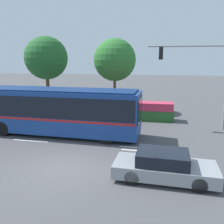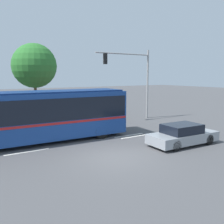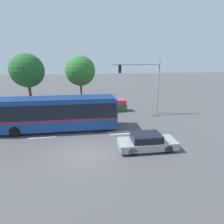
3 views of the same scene
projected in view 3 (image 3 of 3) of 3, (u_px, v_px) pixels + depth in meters
ground_plane at (83, 153)px, 12.98m from camera, size 140.00×140.00×0.00m
city_bus at (55, 112)px, 16.76m from camera, size 11.74×3.00×3.19m
sedan_foreground at (147, 142)px, 13.41m from camera, size 4.46×1.96×1.27m
traffic_light_pole at (147, 80)px, 20.88m from camera, size 5.80×0.24×6.52m
flowering_hedge at (100, 106)px, 22.88m from camera, size 6.81×1.37×1.53m
street_tree_left at (27, 71)px, 22.14m from camera, size 4.20×4.20×7.34m
street_tree_centre at (80, 71)px, 24.75m from camera, size 4.21×4.21×7.15m
lane_stripe_near at (123, 134)px, 16.34m from camera, size 2.40×0.16×0.01m
lane_stripe_mid at (43, 138)px, 15.54m from camera, size 2.40×0.16×0.01m
lane_stripe_far at (120, 132)px, 16.75m from camera, size 2.40×0.16×0.01m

